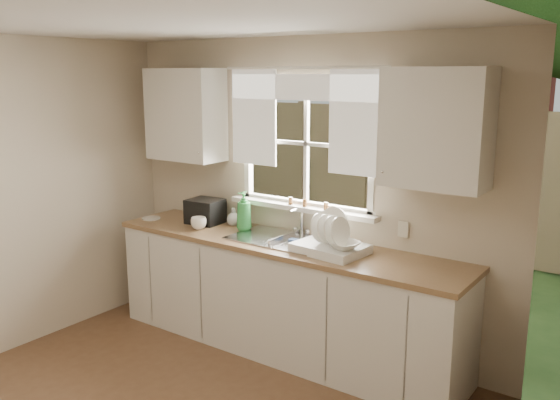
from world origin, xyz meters
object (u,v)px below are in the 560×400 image
Objects in this scene: soap_bottle_a at (244,211)px; cup at (199,223)px; dish_rack at (330,244)px; black_appliance at (205,211)px.

soap_bottle_a is 0.41m from cup.
dish_rack reaches higher than black_appliance.
dish_rack is 1.62× the size of soap_bottle_a.
soap_bottle_a is at bearing 172.17° from dish_rack.
soap_bottle_a is at bearing -4.73° from black_appliance.
dish_rack is 1.85× the size of black_appliance.
black_appliance is (-0.44, -0.00, -0.06)m from soap_bottle_a.
soap_bottle_a is 2.50× the size of cup.
dish_rack is 0.93m from soap_bottle_a.
black_appliance is at bearing -172.99° from soap_bottle_a.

